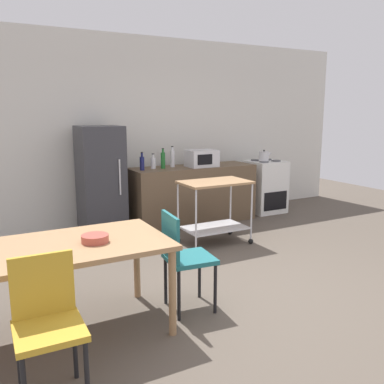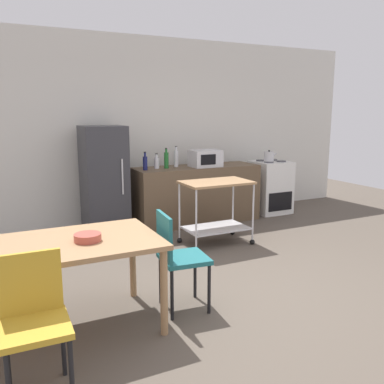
{
  "view_description": "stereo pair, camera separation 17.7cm",
  "coord_description": "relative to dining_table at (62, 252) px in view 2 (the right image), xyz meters",
  "views": [
    {
      "loc": [
        -2.16,
        -3.05,
        1.74
      ],
      "look_at": [
        0.13,
        1.2,
        0.8
      ],
      "focal_mm": 38.49,
      "sensor_mm": 36.0,
      "label": 1
    },
    {
      "loc": [
        -2.0,
        -3.13,
        1.74
      ],
      "look_at": [
        0.13,
        1.2,
        0.8
      ],
      "focal_mm": 38.49,
      "sensor_mm": 36.0,
      "label": 2
    }
  ],
  "objects": [
    {
      "name": "ground_plane",
      "position": [
        1.56,
        -0.05,
        -0.67
      ],
      "size": [
        12.0,
        12.0,
        0.0
      ],
      "primitive_type": "plane",
      "color": "brown"
    },
    {
      "name": "back_wall",
      "position": [
        1.56,
        3.15,
        0.78
      ],
      "size": [
        8.4,
        0.12,
        2.9
      ],
      "primitive_type": "cube",
      "color": "silver",
      "rests_on": "ground_plane"
    },
    {
      "name": "kitchen_counter",
      "position": [
        2.46,
        2.55,
        -0.22
      ],
      "size": [
        2.0,
        0.64,
        0.9
      ],
      "primitive_type": "cube",
      "color": "brown",
      "rests_on": "ground_plane"
    },
    {
      "name": "dining_table",
      "position": [
        0.0,
        0.0,
        0.0
      ],
      "size": [
        1.5,
        0.9,
        0.75
      ],
      "color": "#A37A51",
      "rests_on": "ground_plane"
    },
    {
      "name": "chair_teal",
      "position": [
        0.96,
        -0.05,
        -0.15
      ],
      "size": [
        0.44,
        0.44,
        0.89
      ],
      "rotation": [
        0.0,
        0.0,
        1.47
      ],
      "color": "#1E666B",
      "rests_on": "ground_plane"
    },
    {
      "name": "chair_mustard",
      "position": [
        -0.28,
        -0.67,
        -0.15
      ],
      "size": [
        0.41,
        0.41,
        0.89
      ],
      "rotation": [
        0.0,
        0.0,
        -0.02
      ],
      "color": "gold",
      "rests_on": "ground_plane"
    },
    {
      "name": "stove_oven",
      "position": [
        3.91,
        2.57,
        -0.22
      ],
      "size": [
        0.6,
        0.61,
        0.92
      ],
      "color": "white",
      "rests_on": "ground_plane"
    },
    {
      "name": "refrigerator",
      "position": [
        1.01,
        2.65,
        0.1
      ],
      "size": [
        0.6,
        0.63,
        1.55
      ],
      "color": "#333338",
      "rests_on": "ground_plane"
    },
    {
      "name": "kitchen_cart",
      "position": [
        2.19,
        1.43,
        -0.1
      ],
      "size": [
        0.91,
        0.57,
        0.85
      ],
      "color": "#A37A51",
      "rests_on": "ground_plane"
    },
    {
      "name": "bottle_soda",
      "position": [
        1.59,
        2.51,
        0.34
      ],
      "size": [
        0.07,
        0.07,
        0.27
      ],
      "color": "navy",
      "rests_on": "kitchen_counter"
    },
    {
      "name": "bottle_hot_sauce",
      "position": [
        1.81,
        2.6,
        0.32
      ],
      "size": [
        0.08,
        0.08,
        0.23
      ],
      "color": "silver",
      "rests_on": "kitchen_counter"
    },
    {
      "name": "bottle_wine",
      "position": [
        1.95,
        2.55,
        0.36
      ],
      "size": [
        0.07,
        0.07,
        0.31
      ],
      "color": "#1E6628",
      "rests_on": "kitchen_counter"
    },
    {
      "name": "bottle_olive_oil",
      "position": [
        2.15,
        2.63,
        0.36
      ],
      "size": [
        0.07,
        0.07,
        0.32
      ],
      "color": "silver",
      "rests_on": "kitchen_counter"
    },
    {
      "name": "microwave",
      "position": [
        2.56,
        2.45,
        0.36
      ],
      "size": [
        0.46,
        0.35,
        0.26
      ],
      "color": "silver",
      "rests_on": "kitchen_counter"
    },
    {
      "name": "fruit_bowl",
      "position": [
        0.19,
        -0.06,
        0.11
      ],
      "size": [
        0.21,
        0.21,
        0.06
      ],
      "primitive_type": "cylinder",
      "color": "#B24C3F",
      "rests_on": "dining_table"
    },
    {
      "name": "kettle",
      "position": [
        3.79,
        2.47,
        0.33
      ],
      "size": [
        0.24,
        0.17,
        0.19
      ],
      "color": "silver",
      "rests_on": "stove_oven"
    }
  ]
}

